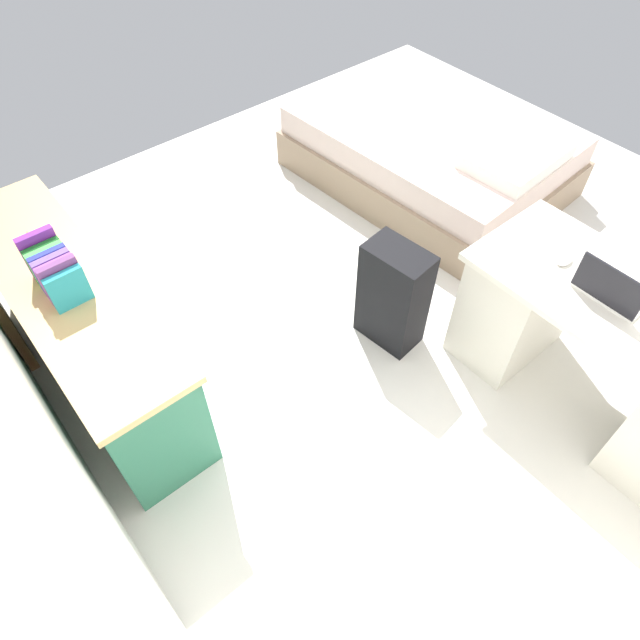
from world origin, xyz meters
TOP-DOWN VIEW (x-y plane):
  - ground_plane at (0.00, 0.00)m, footprint 5.20×5.20m
  - desk at (-1.04, -0.19)m, footprint 1.44×0.67m
  - credenza at (0.76, 1.72)m, footprint 1.80×0.48m
  - bed at (0.84, -1.03)m, footprint 1.99×1.52m
  - suitcase_black at (-0.07, 0.29)m, footprint 0.38×0.26m
  - laptop at (-0.95, -0.15)m, footprint 0.31×0.22m
  - computer_mouse at (-0.69, -0.19)m, footprint 0.06×0.10m
  - book_row at (0.72, 1.72)m, footprint 0.32×0.17m
  - figurine_small at (1.06, 1.72)m, footprint 0.08×0.08m

SIDE VIEW (x-z plane):
  - ground_plane at x=0.00m, z-range 0.00..0.00m
  - bed at x=0.84m, z-range -0.05..0.53m
  - suitcase_black at x=-0.07m, z-range 0.00..0.66m
  - credenza at x=0.76m, z-range 0.00..0.73m
  - desk at x=-1.04m, z-range 0.02..0.77m
  - computer_mouse at x=-0.69m, z-range 0.75..0.78m
  - figurine_small at x=1.06m, z-range 0.73..0.84m
  - laptop at x=-0.95m, z-range 0.70..0.90m
  - book_row at x=0.72m, z-range 0.72..0.95m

